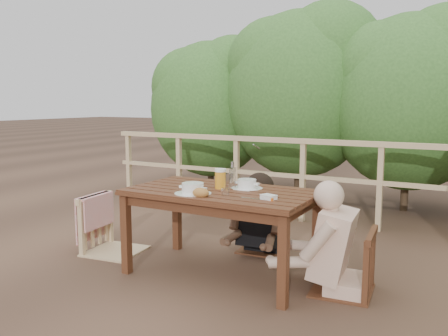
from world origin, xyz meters
The scene contains 16 objects.
ground centered at (0.00, 0.00, 0.00)m, with size 60.00×60.00×0.00m, color brown.
table centered at (0.00, 0.00, 0.35)m, with size 1.53×0.86×0.71m, color #412212.
chair_left centered at (-1.18, 0.00, 0.52)m, with size 0.51×0.51×1.03m, color tan.
chair_far centered at (0.05, 0.75, 0.44)m, with size 0.44×0.44×0.89m, color #412212.
chair_right centered at (1.00, 0.13, 0.47)m, with size 0.46×0.46×0.93m, color #412212.
woman centered at (0.05, 0.77, 0.60)m, with size 0.48×0.59×1.20m, color black, non-canonical shape.
diner_right centered at (1.03, 0.13, 0.70)m, with size 0.57×0.70×1.41m, color #D0A68E, non-canonical shape.
railing centered at (0.00, 2.00, 0.51)m, with size 5.60×0.10×1.01m, color tan.
hedge_row centered at (0.40, 3.20, 1.90)m, with size 6.60×1.60×3.80m, color #2F5622, non-canonical shape.
soup_near centered at (-0.13, -0.24, 0.76)m, with size 0.29×0.29×0.10m, color white.
soup_far centered at (0.15, 0.18, 0.75)m, with size 0.27×0.27×0.09m, color white.
bread_roll centered at (-0.01, -0.30, 0.75)m, with size 0.14×0.10×0.08m, color olive.
beer_glass centered at (-0.04, 0.05, 0.80)m, with size 0.09×0.09×0.18m, color #EAAA11.
bottle centered at (0.04, 0.13, 0.83)m, with size 0.06×0.06×0.24m, color silver.
tumbler centered at (0.14, -0.18, 0.75)m, with size 0.06×0.06×0.07m, color white.
butter_tub centered at (0.50, -0.15, 0.73)m, with size 0.11×0.08×0.05m, color white.
Camera 1 is at (1.87, -3.31, 1.45)m, focal length 37.48 mm.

